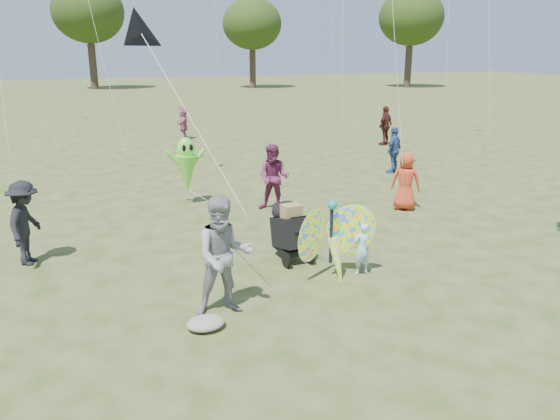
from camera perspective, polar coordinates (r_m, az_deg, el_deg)
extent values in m
plane|color=#51592B|center=(8.85, 5.18, -9.21)|extent=(160.00, 160.00, 0.00)
imported|color=#B4D3FF|center=(9.69, 8.55, -4.00)|extent=(0.35, 0.23, 0.94)
imported|color=gray|center=(8.07, -5.88, -4.82)|extent=(0.96, 0.79, 1.81)
ellipsoid|color=gray|center=(7.97, -7.79, -11.63)|extent=(0.55, 0.45, 0.18)
imported|color=red|center=(13.81, 12.99, 2.93)|extent=(0.83, 0.79, 1.43)
imported|color=black|center=(10.98, -25.07, -1.25)|extent=(0.91, 1.16, 1.57)
imported|color=#314E87|center=(18.06, 11.82, 6.16)|extent=(0.94, 0.75, 1.49)
imported|color=#6B234A|center=(13.40, -0.64, 3.40)|extent=(1.01, 0.97, 1.64)
imported|color=#471C17|center=(23.55, 10.96, 8.65)|extent=(1.03, 0.79, 1.63)
imported|color=#AF647D|center=(25.00, -10.07, 8.93)|extent=(0.88, 1.42, 1.46)
cube|color=black|center=(10.21, 1.07, -2.30)|extent=(0.49, 0.87, 0.71)
cube|color=black|center=(10.32, 1.06, -4.03)|extent=(0.44, 0.70, 0.10)
ellipsoid|color=black|center=(10.33, 0.49, -0.16)|extent=(0.51, 0.45, 0.33)
cylinder|color=black|center=(9.95, 0.65, -5.24)|extent=(0.06, 0.30, 0.30)
cylinder|color=black|center=(10.15, 3.12, -4.83)|extent=(0.06, 0.30, 0.30)
cylinder|color=black|center=(10.74, 0.04, -3.83)|extent=(0.06, 0.22, 0.22)
cylinder|color=black|center=(9.66, 2.28, -0.70)|extent=(0.44, 0.04, 0.03)
cube|color=#A1824E|center=(10.04, 1.20, -0.16)|extent=(0.35, 0.29, 0.26)
ellipsoid|color=#FF4828|center=(9.20, 3.36, -2.72)|extent=(0.98, 0.71, 1.24)
ellipsoid|color=#FF4828|center=(9.56, 7.42, -2.11)|extent=(0.98, 0.71, 1.24)
cylinder|color=black|center=(9.41, 5.36, -2.66)|extent=(0.06, 0.06, 1.00)
cone|color=#FF4828|center=(9.45, 6.06, -5.56)|extent=(0.36, 0.49, 0.93)
sphere|color=teal|center=(9.23, 5.51, 0.53)|extent=(0.16, 0.16, 0.16)
cone|color=black|center=(9.38, -14.36, 17.54)|extent=(0.89, 0.62, 0.81)
cylinder|color=silver|center=(8.59, -9.21, 9.21)|extent=(1.04, 1.96, 2.63)
cone|color=#68EB37|center=(14.11, -9.69, 3.74)|extent=(0.56, 0.56, 0.95)
ellipsoid|color=#68EB37|center=(13.98, -9.81, 6.34)|extent=(0.44, 0.39, 0.57)
ellipsoid|color=black|center=(13.78, -10.00, 6.40)|extent=(0.10, 0.05, 0.17)
ellipsoid|color=black|center=(13.82, -9.27, 6.46)|extent=(0.10, 0.05, 0.17)
cylinder|color=#68EB37|center=(13.96, -10.96, 5.22)|extent=(0.43, 0.10, 0.49)
cylinder|color=#68EB37|center=(14.10, -8.58, 5.44)|extent=(0.43, 0.10, 0.49)
cylinder|color=silver|center=(14.13, -8.19, 1.32)|extent=(0.61, 0.41, 0.41)
cylinder|color=#3A2D21|center=(62.26, -18.95, 13.99)|extent=(0.77, 0.77, 4.62)
ellipsoid|color=#2B4214|center=(62.37, -19.42, 18.93)|extent=(7.26, 7.26, 6.17)
cylinder|color=#3A2D21|center=(61.07, -2.87, 14.49)|extent=(0.66, 0.67, 3.99)
ellipsoid|color=#2B4214|center=(61.11, -2.93, 18.86)|extent=(6.27, 6.27, 5.33)
cylinder|color=#3A2D21|center=(63.55, 13.24, 14.35)|extent=(0.73, 0.73, 4.41)
ellipsoid|color=#2B4214|center=(63.63, 13.55, 18.98)|extent=(6.93, 6.93, 5.89)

